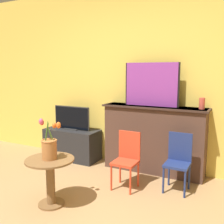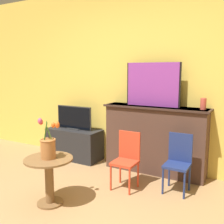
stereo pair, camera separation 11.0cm
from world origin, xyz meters
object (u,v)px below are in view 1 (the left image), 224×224
Objects in this scene: chair_red at (127,157)px; chair_blue at (178,159)px; vase_tulips at (49,147)px; painting at (151,84)px; tv_monitor at (72,118)px.

chair_blue is (0.59, 0.21, 0.00)m from chair_red.
chair_blue is 1.54m from vase_tulips.
painting is 1.11× the size of chair_red.
chair_red is 1.00× the size of chair_blue.
chair_blue is at bearing 41.26° from vase_tulips.
chair_red is at bearing -24.74° from tv_monitor.
vase_tulips is at bearing -113.89° from painting.
chair_red is at bearing -160.07° from chair_blue.
painting is 1.11× the size of chair_blue.
tv_monitor is 1.88m from chair_blue.
vase_tulips is at bearing -125.09° from chair_red.
painting is at bearing 2.99° from tv_monitor.
tv_monitor is at bearing 168.90° from chair_blue.
tv_monitor is 1.39m from chair_red.
painting is 1.67m from vase_tulips.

